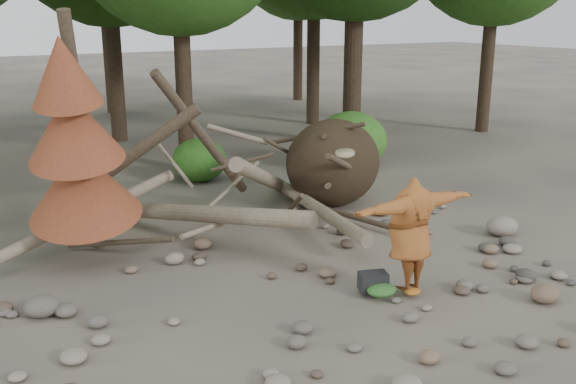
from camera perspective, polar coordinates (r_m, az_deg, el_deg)
ground at (r=9.98m, az=5.22°, el=-9.70°), size 120.00×120.00×0.00m
deadfall_pile at (r=14.05m, az=2.19°, el=2.12°), size 8.55×5.24×3.30m
dead_conifer at (r=11.12m, az=-18.31°, el=3.75°), size 2.06×2.16×4.35m
bush_mid at (r=16.71m, az=-7.90°, el=2.83°), size 1.40×1.40×1.12m
bush_right at (r=17.95m, az=5.61°, el=4.60°), size 2.00×2.00×1.60m
frisbee_thrower at (r=10.01m, az=10.82°, el=-3.68°), size 2.47×0.64×2.35m
backpack at (r=10.23m, az=7.56°, el=-8.20°), size 0.50×0.41×0.29m
cloth_green at (r=10.12m, az=8.30°, el=-8.87°), size 0.48×0.40×0.18m
cloth_orange at (r=10.24m, az=11.00°, el=-8.93°), size 0.27×0.22×0.10m
boulder_front_right at (r=10.62m, az=21.90°, el=-8.38°), size 0.46×0.41×0.28m
boulder_mid_right at (r=13.34m, az=18.51°, el=-2.89°), size 0.63×0.57×0.38m
boulder_mid_left at (r=10.11m, az=-21.02°, el=-9.44°), size 0.52×0.47×0.31m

